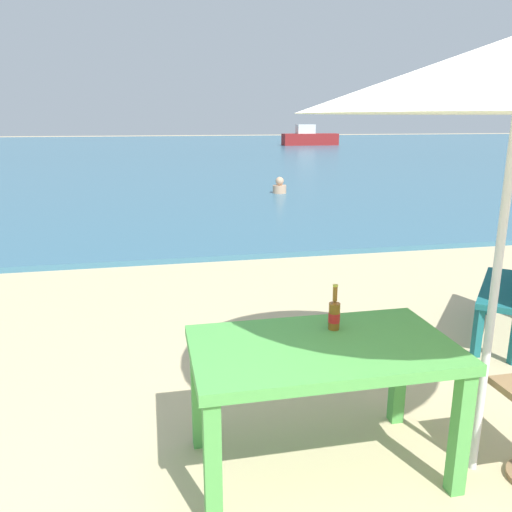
{
  "coord_description": "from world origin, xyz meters",
  "views": [
    {
      "loc": [
        -1.14,
        -1.8,
        1.92
      ],
      "look_at": [
        -0.14,
        3.0,
        0.6
      ],
      "focal_mm": 36.04,
      "sensor_mm": 36.0,
      "label": 1
    }
  ],
  "objects_px": {
    "beer_bottle_amber": "(334,314)",
    "boat_tanker": "(309,138)",
    "picnic_table_green": "(322,362)",
    "swimmer_person": "(280,187)"
  },
  "relations": [
    {
      "from": "boat_tanker",
      "to": "picnic_table_green",
      "type": "bearing_deg",
      "value": -107.42
    },
    {
      "from": "beer_bottle_amber",
      "to": "boat_tanker",
      "type": "distance_m",
      "value": 34.34
    },
    {
      "from": "picnic_table_green",
      "to": "swimmer_person",
      "type": "distance_m",
      "value": 10.48
    },
    {
      "from": "beer_bottle_amber",
      "to": "boat_tanker",
      "type": "bearing_deg",
      "value": 72.69
    },
    {
      "from": "beer_bottle_amber",
      "to": "boat_tanker",
      "type": "xyz_separation_m",
      "value": [
        10.22,
        32.79,
        -0.26
      ]
    },
    {
      "from": "picnic_table_green",
      "to": "beer_bottle_amber",
      "type": "bearing_deg",
      "value": 54.39
    },
    {
      "from": "picnic_table_green",
      "to": "boat_tanker",
      "type": "relative_size",
      "value": 0.36
    },
    {
      "from": "swimmer_person",
      "to": "picnic_table_green",
      "type": "bearing_deg",
      "value": -103.12
    },
    {
      "from": "swimmer_person",
      "to": "boat_tanker",
      "type": "bearing_deg",
      "value": 70.71
    },
    {
      "from": "picnic_table_green",
      "to": "beer_bottle_amber",
      "type": "height_order",
      "value": "beer_bottle_amber"
    }
  ]
}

